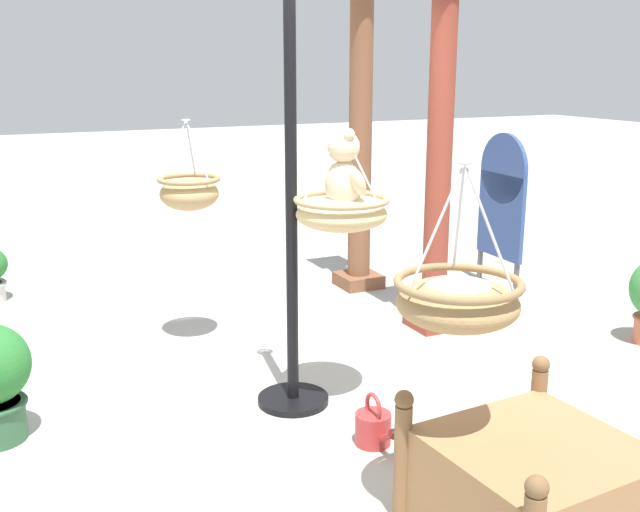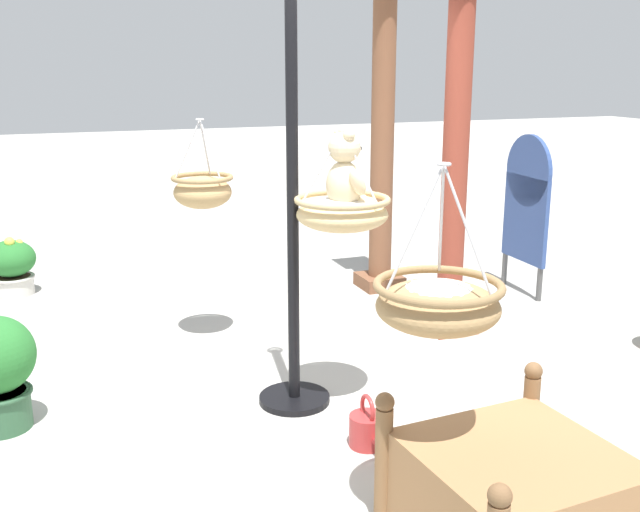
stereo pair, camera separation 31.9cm
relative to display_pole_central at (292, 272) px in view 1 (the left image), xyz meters
name	(u,v)px [view 1 (the left image)]	position (x,y,z in m)	size (l,w,h in m)	color
ground_plane	(306,412)	(0.15, 0.02, -0.85)	(40.00, 40.00, 0.00)	#ADAAA3
display_pole_central	(292,272)	(0.00, 0.00, 0.00)	(0.44, 0.44, 2.64)	black
hanging_basket_with_teddy	(341,211)	(0.15, 0.25, 0.37)	(0.56, 0.56, 0.59)	tan
teddy_bear	(345,175)	(0.15, 0.27, 0.58)	(0.33, 0.30, 0.48)	beige
hanging_basket_left_high	(189,192)	(-1.22, -0.27, 0.31)	(0.45, 0.45, 0.64)	tan
hanging_basket_right_low	(458,300)	(1.45, 0.15, 0.23)	(0.55, 0.55, 0.71)	#A37F51
greenhouse_pillar_right	(360,142)	(-2.04, 1.54, 0.51)	(0.40, 0.40, 2.81)	brown
greenhouse_pillar_far_back	(439,156)	(-0.79, 1.55, 0.52)	(0.37, 0.37, 2.82)	brown
wooden_planter_box	(533,488)	(1.71, 0.41, -0.59)	(0.95, 0.97, 0.64)	#9E7047
display_sign_board	(502,198)	(-1.44, 2.69, 0.01)	(0.64, 0.07, 1.44)	#334C8C
watering_can	(374,427)	(0.67, 0.20, -0.74)	(0.35, 0.20, 0.30)	#B23333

